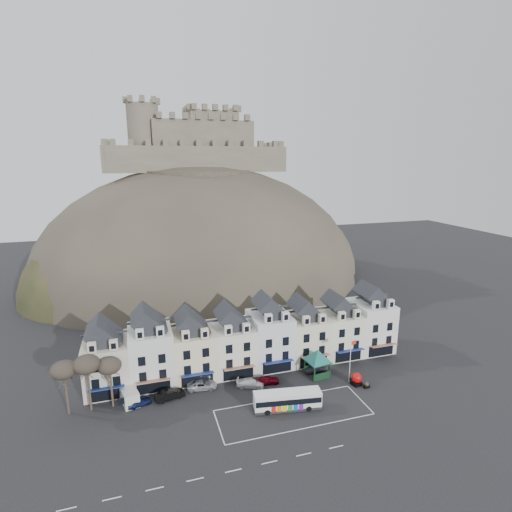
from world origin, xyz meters
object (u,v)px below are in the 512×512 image
(car_black, at_px, (170,394))
(car_maroon, at_px, (267,380))
(bus, at_px, (287,399))
(white_van, at_px, (129,394))
(red_buoy, at_px, (356,379))
(bus_shelter, at_px, (318,356))
(car_silver, at_px, (202,385))
(car_charcoal, at_px, (317,369))
(car_white, at_px, (250,383))
(flagpole, at_px, (351,358))
(car_navy, at_px, (139,402))

(car_black, xyz_separation_m, car_maroon, (15.55, -0.40, -0.09))
(bus, distance_m, car_maroon, 7.27)
(white_van, bearing_deg, red_buoy, -24.00)
(bus_shelter, distance_m, car_black, 24.60)
(car_silver, bearing_deg, bus, -121.28)
(bus_shelter, xyz_separation_m, car_charcoal, (0.32, 0.68, -2.97))
(bus_shelter, bearing_deg, red_buoy, -50.89)
(car_white, bearing_deg, bus, -131.84)
(red_buoy, xyz_separation_m, flagpole, (-0.65, 1.04, 3.21))
(car_black, bearing_deg, car_maroon, -104.53)
(car_charcoal, bearing_deg, red_buoy, -123.36)
(bus_shelter, relative_size, car_white, 1.66)
(white_van, bearing_deg, car_black, -25.63)
(bus, height_order, red_buoy, bus)
(bus_shelter, relative_size, car_charcoal, 1.78)
(red_buoy, xyz_separation_m, car_black, (-29.26, 4.93, -0.33))
(car_navy, distance_m, car_maroon, 20.09)
(red_buoy, height_order, white_van, white_van)
(bus_shelter, distance_m, white_van, 30.58)
(car_charcoal, bearing_deg, car_black, 106.40)
(car_maroon, bearing_deg, bus, -168.88)
(car_maroon, xyz_separation_m, car_charcoal, (9.20, 0.68, 0.02))
(white_van, bearing_deg, car_charcoal, -15.86)
(car_maroon, bearing_deg, car_charcoal, -79.92)
(bus_shelter, xyz_separation_m, white_van, (-30.43, 1.63, -2.52))
(car_maroon, relative_size, car_charcoal, 0.94)
(bus_shelter, height_order, car_maroon, bus_shelter)
(white_van, height_order, car_charcoal, white_van)
(car_charcoal, bearing_deg, bus, 148.42)
(bus_shelter, xyz_separation_m, car_black, (-24.42, 0.40, -2.90))
(flagpole, height_order, car_black, flagpole)
(flagpole, relative_size, car_white, 1.70)
(white_van, relative_size, car_black, 1.17)
(flagpole, distance_m, car_silver, 24.30)
(white_van, distance_m, car_silver, 11.16)
(red_buoy, bearing_deg, car_maroon, 161.73)
(flagpole, xyz_separation_m, car_charcoal, (-3.86, 4.16, -3.60))
(car_navy, bearing_deg, red_buoy, -114.09)
(white_van, bearing_deg, car_maroon, -18.42)
(white_van, distance_m, car_navy, 2.24)
(bus, xyz_separation_m, bus_shelter, (8.21, 7.18, 2.11))
(car_navy, xyz_separation_m, car_white, (17.21, 0.00, 0.02))
(flagpole, distance_m, car_maroon, 13.99)
(flagpole, height_order, white_van, flagpole)
(red_buoy, bearing_deg, bus, -168.49)
(flagpole, height_order, car_maroon, flagpole)
(white_van, xyz_separation_m, car_navy, (1.46, -1.63, -0.51))
(bus_shelter, xyz_separation_m, flagpole, (4.18, -3.48, 0.64))
(car_white, bearing_deg, red_buoy, -83.38)
(bus, relative_size, car_charcoal, 2.45)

